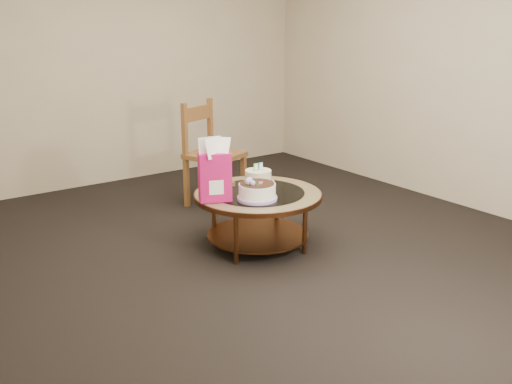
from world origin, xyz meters
TOP-DOWN VIEW (x-y plane):
  - ground at (0.00, 0.00)m, footprint 5.00×5.00m
  - room_walls at (0.00, 0.00)m, footprint 4.52×5.02m
  - coffee_table at (0.00, -0.00)m, footprint 1.02×1.02m
  - decorated_cake at (-0.12, -0.16)m, footprint 0.30×0.30m
  - cream_cake at (0.15, 0.20)m, footprint 0.27×0.27m
  - gift_bag at (-0.39, 0.01)m, footprint 0.27×0.24m
  - pillar_candle at (-0.09, 0.30)m, footprint 0.14×0.14m
  - dining_chair at (0.27, 1.15)m, footprint 0.61×0.61m

SIDE VIEW (x-z plane):
  - ground at x=0.00m, z-range 0.00..0.00m
  - coffee_table at x=0.00m, z-range 0.15..0.61m
  - pillar_candle at x=-0.09m, z-range 0.44..0.53m
  - cream_cake at x=0.15m, z-range 0.43..0.60m
  - dining_chair at x=0.27m, z-range 0.01..1.02m
  - decorated_cake at x=-0.12m, z-range 0.43..0.60m
  - gift_bag at x=-0.39m, z-range 0.46..0.93m
  - room_walls at x=0.00m, z-range 0.24..2.85m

